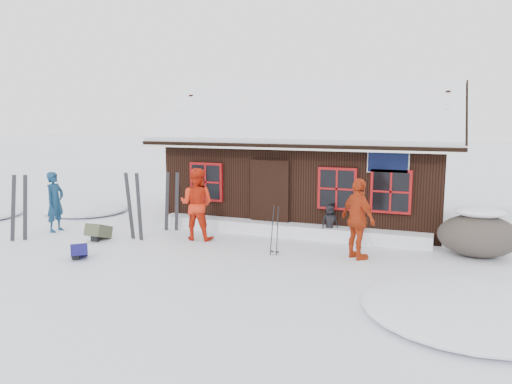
# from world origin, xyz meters

# --- Properties ---
(ground) EXTENTS (120.00, 120.00, 0.00)m
(ground) POSITION_xyz_m (0.00, 0.00, 0.00)
(ground) COLOR white
(ground) RESTS_ON ground
(mountain_hut) EXTENTS (8.90, 6.09, 4.42)m
(mountain_hut) POSITION_xyz_m (1.50, 4.98, 1.58)
(mountain_hut) COLOR black
(mountain_hut) RESTS_ON ground
(snow_drift) EXTENTS (7.60, 0.60, 0.35)m
(snow_drift) POSITION_xyz_m (1.50, 2.25, 0.17)
(snow_drift) COLOR white
(snow_drift) RESTS_ON ground
(snow_mounds) EXTENTS (20.60, 13.20, 0.48)m
(snow_mounds) POSITION_xyz_m (1.65, 1.86, 0.00)
(snow_mounds) COLOR white
(snow_mounds) RESTS_ON ground
(skier_teal) EXTENTS (0.44, 0.64, 1.71)m
(skier_teal) POSITION_xyz_m (-4.86, 0.35, 0.86)
(skier_teal) COLOR navy
(skier_teal) RESTS_ON ground
(skier_orange_left) EXTENTS (1.00, 0.81, 1.93)m
(skier_orange_left) POSITION_xyz_m (-0.65, 0.95, 0.96)
(skier_orange_left) COLOR red
(skier_orange_left) RESTS_ON ground
(skier_orange_right) EXTENTS (1.12, 1.09, 1.88)m
(skier_orange_right) POSITION_xyz_m (3.68, 0.63, 0.94)
(skier_orange_right) COLOR #AF3212
(skier_orange_right) RESTS_ON ground
(skier_crouched) EXTENTS (0.54, 0.49, 0.93)m
(skier_crouched) POSITION_xyz_m (2.67, 2.20, 0.47)
(skier_crouched) COLOR black
(skier_crouched) RESTS_ON ground
(boulder) EXTENTS (1.82, 1.37, 1.07)m
(boulder) POSITION_xyz_m (6.29, 1.83, 0.54)
(boulder) COLOR #4B423C
(boulder) RESTS_ON ground
(ski_pair_left) EXTENTS (0.49, 0.29, 1.81)m
(ski_pair_left) POSITION_xyz_m (-4.97, -0.83, 0.85)
(ski_pair_left) COLOR black
(ski_pair_left) RESTS_ON ground
(ski_pair_mid) EXTENTS (0.53, 0.10, 1.84)m
(ski_pair_mid) POSITION_xyz_m (-2.21, 0.37, 0.87)
(ski_pair_mid) COLOR black
(ski_pair_mid) RESTS_ON ground
(ski_pair_right) EXTENTS (0.45, 0.18, 1.74)m
(ski_pair_right) POSITION_xyz_m (-1.81, 1.64, 0.82)
(ski_pair_right) COLOR black
(ski_pair_right) RESTS_ON ground
(ski_poles) EXTENTS (0.22, 0.11, 1.24)m
(ski_poles) POSITION_xyz_m (1.79, 0.25, 0.58)
(ski_poles) COLOR black
(ski_poles) RESTS_ON ground
(backpack_blue) EXTENTS (0.60, 0.62, 0.27)m
(backpack_blue) POSITION_xyz_m (-2.34, -1.67, 0.13)
(backpack_blue) COLOR #151353
(backpack_blue) RESTS_ON ground
(backpack_olive) EXTENTS (0.47, 0.62, 0.33)m
(backpack_olive) POSITION_xyz_m (-3.06, -0.07, 0.16)
(backpack_olive) COLOR #464A35
(backpack_olive) RESTS_ON ground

